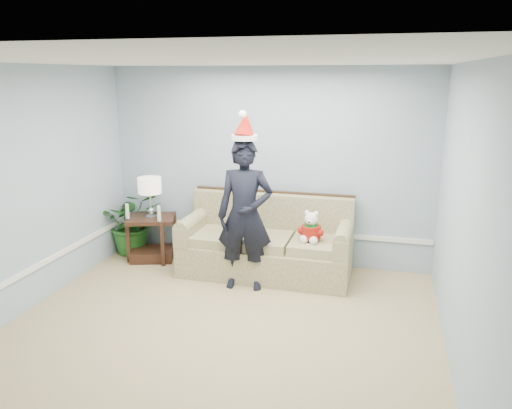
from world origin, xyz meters
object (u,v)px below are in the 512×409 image
object	(u,v)px
side_table	(152,243)
table_lamp	(150,187)
sofa	(267,246)
man	(245,215)
houseplant	(133,222)
teddy_bear	(311,230)

from	to	relation	value
side_table	table_lamp	distance (m)	0.83
table_lamp	sofa	bearing A→B (deg)	-0.99
sofa	man	distance (m)	0.79
houseplant	man	bearing A→B (deg)	-21.65
sofa	table_lamp	world-z (taller)	table_lamp
table_lamp	houseplant	distance (m)	0.76
man	teddy_bear	world-z (taller)	man
table_lamp	teddy_bear	distance (m)	2.33
sofa	houseplant	bearing A→B (deg)	173.88
table_lamp	man	distance (m)	1.64
teddy_bear	man	bearing A→B (deg)	-148.67
sofa	houseplant	xyz separation A→B (m)	(-2.10, 0.24, 0.10)
sofa	side_table	world-z (taller)	sofa
houseplant	man	size ratio (longest dim) A/B	0.51
sofa	man	bearing A→B (deg)	-105.15
sofa	teddy_bear	world-z (taller)	sofa
man	teddy_bear	distance (m)	0.87
side_table	teddy_bear	bearing A→B (deg)	-5.77
houseplant	side_table	bearing A→B (deg)	-24.93
side_table	teddy_bear	xyz separation A→B (m)	(2.32, -0.23, 0.45)
houseplant	table_lamp	bearing A→B (deg)	-27.00
table_lamp	man	world-z (taller)	man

